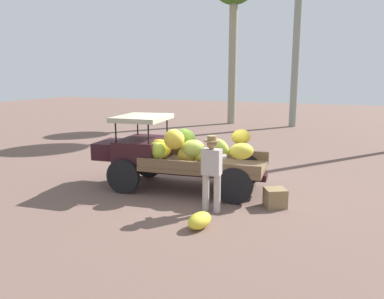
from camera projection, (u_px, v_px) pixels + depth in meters
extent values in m
plane|color=brown|center=(204.00, 187.00, 10.11)|extent=(60.00, 60.00, 0.00)
cube|color=black|center=(188.00, 171.00, 9.88)|extent=(4.02, 0.83, 0.16)
cylinder|color=black|center=(123.00, 176.00, 9.55)|extent=(0.87, 0.22, 0.86)
cylinder|color=black|center=(149.00, 162.00, 11.05)|extent=(0.87, 0.22, 0.86)
cylinder|color=black|center=(234.00, 186.00, 8.76)|extent=(0.87, 0.22, 0.86)
cylinder|color=black|center=(245.00, 169.00, 10.26)|extent=(0.87, 0.22, 0.86)
cube|color=brown|center=(205.00, 165.00, 9.72)|extent=(3.15, 2.00, 0.10)
cube|color=brown|center=(196.00, 166.00, 8.94)|extent=(2.99, 0.37, 0.22)
cube|color=brown|center=(213.00, 153.00, 10.44)|extent=(2.99, 0.37, 0.22)
cube|color=black|center=(143.00, 149.00, 10.14)|extent=(1.24, 1.62, 0.55)
cube|color=black|center=(113.00, 149.00, 10.40)|extent=(0.80, 1.13, 0.44)
cylinder|color=black|center=(116.00, 131.00, 9.55)|extent=(0.04, 0.04, 0.55)
cylinder|color=black|center=(138.00, 125.00, 10.76)|extent=(0.04, 0.04, 0.55)
cylinder|color=black|center=(148.00, 133.00, 9.30)|extent=(0.04, 0.04, 0.55)
cylinder|color=black|center=(167.00, 126.00, 10.51)|extent=(0.04, 0.04, 0.55)
cube|color=#AEA88E|center=(142.00, 118.00, 9.97)|extent=(1.36, 1.63, 0.12)
ellipsoid|color=#95B236|center=(181.00, 140.00, 10.27)|extent=(0.50, 0.41, 0.42)
ellipsoid|color=#84B139|center=(185.00, 138.00, 10.05)|extent=(0.78, 0.69, 0.55)
ellipsoid|color=#AABC48|center=(193.00, 149.00, 9.37)|extent=(0.73, 0.68, 0.48)
ellipsoid|color=#AECD3B|center=(157.00, 151.00, 9.46)|extent=(0.54, 0.48, 0.50)
ellipsoid|color=#97B338|center=(219.00, 149.00, 9.15)|extent=(0.80, 0.76, 0.54)
ellipsoid|color=#B1CB44|center=(218.00, 149.00, 9.44)|extent=(0.57, 0.54, 0.46)
ellipsoid|color=gold|center=(241.00, 151.00, 8.91)|extent=(0.78, 0.76, 0.51)
ellipsoid|color=yellow|center=(241.00, 137.00, 9.92)|extent=(0.69, 0.71, 0.51)
ellipsoid|color=gold|center=(174.00, 139.00, 9.21)|extent=(0.70, 0.71, 0.56)
ellipsoid|color=yellow|center=(159.00, 149.00, 9.82)|extent=(0.69, 0.52, 0.53)
ellipsoid|color=gold|center=(208.00, 156.00, 9.37)|extent=(0.76, 0.63, 0.41)
ellipsoid|color=gold|center=(187.00, 155.00, 9.45)|extent=(0.68, 0.70, 0.60)
cylinder|color=#BCAEA8|center=(206.00, 192.00, 8.34)|extent=(0.15, 0.15, 0.83)
cylinder|color=#BCAEA8|center=(217.00, 194.00, 8.25)|extent=(0.15, 0.15, 0.83)
cube|color=#B5ADA9|center=(212.00, 162.00, 8.16)|extent=(0.40, 0.24, 0.55)
cylinder|color=#B5ADA9|center=(209.00, 157.00, 8.27)|extent=(0.33, 0.38, 0.10)
cylinder|color=#B5ADA9|center=(218.00, 157.00, 8.20)|extent=(0.33, 0.38, 0.10)
sphere|color=#9A794D|center=(212.00, 144.00, 8.08)|extent=(0.22, 0.22, 0.22)
cylinder|color=olive|center=(212.00, 141.00, 8.07)|extent=(0.34, 0.34, 0.02)
cylinder|color=olive|center=(212.00, 138.00, 8.06)|extent=(0.20, 0.20, 0.10)
cube|color=olive|center=(275.00, 198.00, 8.61)|extent=(0.61, 0.60, 0.42)
ellipsoid|color=yellow|center=(200.00, 221.00, 7.42)|extent=(0.49, 0.68, 0.32)
cylinder|color=gray|center=(297.00, 28.00, 20.52)|extent=(0.40, 0.40, 10.62)
cylinder|color=gray|center=(232.00, 62.00, 22.23)|extent=(0.46, 0.46, 7.18)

